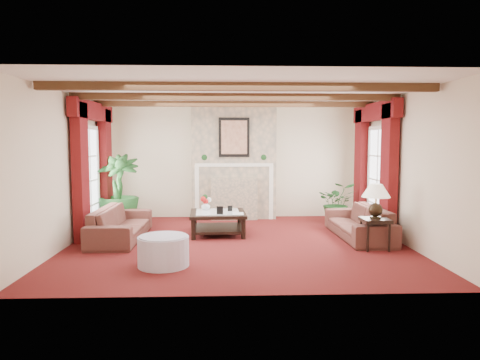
{
  "coord_description": "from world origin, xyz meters",
  "views": [
    {
      "loc": [
        -0.23,
        -7.72,
        1.83
      ],
      "look_at": [
        0.07,
        0.4,
        1.12
      ],
      "focal_mm": 32.0,
      "sensor_mm": 36.0,
      "label": 1
    }
  ],
  "objects_px": {
    "sofa_right": "(359,217)",
    "ottoman": "(163,251)",
    "sofa_left": "(121,218)",
    "side_table": "(375,234)",
    "potted_palm": "(119,206)",
    "coffee_table": "(218,223)"
  },
  "relations": [
    {
      "from": "side_table",
      "to": "ottoman",
      "type": "relative_size",
      "value": 0.71
    },
    {
      "from": "sofa_right",
      "to": "coffee_table",
      "type": "distance_m",
      "value": 2.76
    },
    {
      "from": "sofa_left",
      "to": "ottoman",
      "type": "distance_m",
      "value": 2.09
    },
    {
      "from": "sofa_left",
      "to": "ottoman",
      "type": "bearing_deg",
      "value": -149.16
    },
    {
      "from": "sofa_right",
      "to": "potted_palm",
      "type": "height_order",
      "value": "potted_palm"
    },
    {
      "from": "sofa_right",
      "to": "coffee_table",
      "type": "relative_size",
      "value": 1.9
    },
    {
      "from": "potted_palm",
      "to": "ottoman",
      "type": "distance_m",
      "value": 3.39
    },
    {
      "from": "sofa_left",
      "to": "coffee_table",
      "type": "distance_m",
      "value": 1.88
    },
    {
      "from": "potted_palm",
      "to": "sofa_right",
      "type": "bearing_deg",
      "value": -14.9
    },
    {
      "from": "potted_palm",
      "to": "coffee_table",
      "type": "relative_size",
      "value": 1.57
    },
    {
      "from": "sofa_right",
      "to": "ottoman",
      "type": "xyz_separation_m",
      "value": [
        -3.49,
        -1.78,
        -0.18
      ]
    },
    {
      "from": "sofa_left",
      "to": "sofa_right",
      "type": "distance_m",
      "value": 4.55
    },
    {
      "from": "potted_palm",
      "to": "coffee_table",
      "type": "bearing_deg",
      "value": -22.38
    },
    {
      "from": "sofa_left",
      "to": "side_table",
      "type": "height_order",
      "value": "sofa_left"
    },
    {
      "from": "sofa_right",
      "to": "ottoman",
      "type": "distance_m",
      "value": 3.92
    },
    {
      "from": "ottoman",
      "to": "side_table",
      "type": "bearing_deg",
      "value": 13.99
    },
    {
      "from": "sofa_right",
      "to": "side_table",
      "type": "distance_m",
      "value": 0.92
    },
    {
      "from": "sofa_right",
      "to": "side_table",
      "type": "relative_size",
      "value": 3.85
    },
    {
      "from": "coffee_table",
      "to": "ottoman",
      "type": "xyz_separation_m",
      "value": [
        -0.77,
        -2.18,
        -0.0
      ]
    },
    {
      "from": "potted_palm",
      "to": "side_table",
      "type": "xyz_separation_m",
      "value": [
        4.89,
        -2.21,
        -0.17
      ]
    },
    {
      "from": "sofa_right",
      "to": "side_table",
      "type": "bearing_deg",
      "value": -1.75
    },
    {
      "from": "sofa_right",
      "to": "coffee_table",
      "type": "xyz_separation_m",
      "value": [
        -2.72,
        0.41,
        -0.18
      ]
    }
  ]
}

